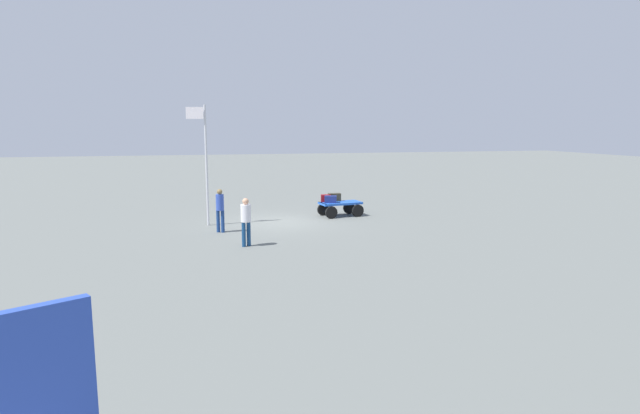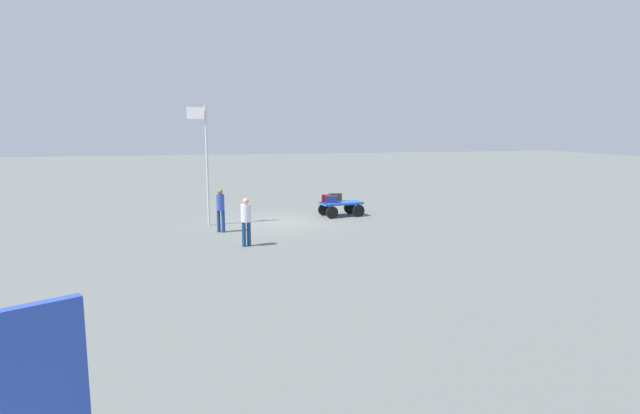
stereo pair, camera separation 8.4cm
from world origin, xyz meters
The scene contains 8 objects.
ground_plane centered at (0.00, 0.00, 0.00)m, with size 120.00×120.00×0.00m, color slate.
luggage_cart centered at (-3.05, -0.88, 0.47)m, with size 2.10×1.36×0.68m.
suitcase_navy centered at (-2.88, -1.28, 0.87)m, with size 0.60×0.32×0.37m.
suitcase_grey centered at (-2.42, -1.14, 0.85)m, with size 0.52×0.44×0.34m.
suitcase_tan centered at (-2.55, -0.76, 0.85)m, with size 0.65×0.51×0.33m.
worker_lead centered at (2.73, 1.64, 1.01)m, with size 0.43×0.43×1.76m.
worker_trailing centered at (1.99, 4.40, 1.03)m, with size 0.48×0.48×1.73m.
flagpole centered at (3.22, -0.04, 2.96)m, with size 0.83×0.20×5.14m.
Camera 1 is at (3.88, 22.58, 4.20)m, focal length 29.12 mm.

